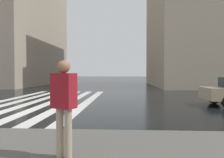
# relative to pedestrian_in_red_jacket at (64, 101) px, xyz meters

# --- Properties ---
(ground_plane) EXTENTS (220.00, 220.00, 0.00)m
(ground_plane) POSITION_rel_pedestrian_in_red_jacket_xyz_m (4.93, 3.35, -1.14)
(ground_plane) COLOR black
(zebra_crossing) EXTENTS (13.00, 5.50, 0.01)m
(zebra_crossing) POSITION_rel_pedestrian_in_red_jacket_xyz_m (8.93, 3.53, -1.13)
(zebra_crossing) COLOR silver
(zebra_crossing) RESTS_ON ground_plane
(pedestrian_in_red_jacket) EXTENTS (0.38, 0.46, 1.68)m
(pedestrian_in_red_jacket) POSITION_rel_pedestrian_in_red_jacket_xyz_m (0.00, 0.00, 0.00)
(pedestrian_in_red_jacket) COLOR maroon
(pedestrian_in_red_jacket) RESTS_ON sidewalk_pavement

